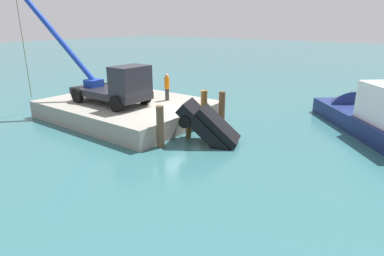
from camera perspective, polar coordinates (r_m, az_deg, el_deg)
name	(u,v)px	position (r m, az deg, el deg)	size (l,w,h in m)	color
ground	(176,129)	(20.47, -2.76, -0.18)	(200.00, 200.00, 0.00)	#2D6066
dock	(127,109)	(23.28, -11.22, 3.25)	(10.83, 8.17, 1.16)	gray
crane_truck	(114,83)	(21.98, -13.53, 7.59)	(9.13, 3.88, 7.72)	black
dock_worker	(167,87)	(22.81, -4.40, 7.21)	(0.34, 0.34, 1.87)	#323232
salvaged_car	(216,133)	(17.93, 4.14, -0.87)	(4.37, 3.08, 3.66)	black
moored_yacht	(368,121)	(23.34, 28.38, 1.06)	(12.19, 13.35, 6.00)	navy
piling_near	(160,127)	(17.30, -5.56, 0.23)	(0.40, 0.40, 2.27)	brown
piling_mid	(189,121)	(18.81, -0.61, 1.16)	(0.32, 0.32, 1.87)	brown
piling_far	(204,110)	(20.27, 2.09, 3.22)	(0.40, 0.40, 2.42)	brown
piling_end	(222,107)	(21.76, 5.24, 3.71)	(0.42, 0.42, 2.06)	brown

